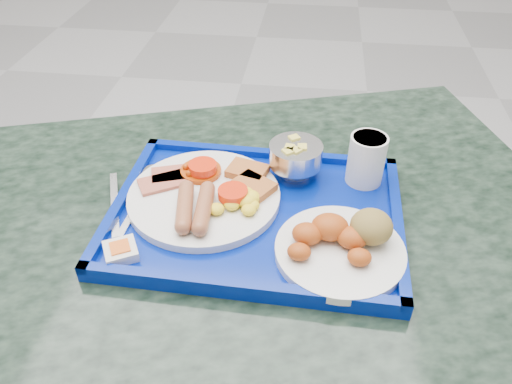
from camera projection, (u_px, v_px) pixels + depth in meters
The scene contains 10 objects.
floor at pixel (181, 266), 1.64m from camera, with size 6.00×6.00×0.00m, color gray.
table at pixel (229, 299), 0.88m from camera, with size 1.29×1.05×0.70m.
tray at pixel (256, 215), 0.77m from camera, with size 0.45×0.33×0.03m.
main_plate at pixel (209, 194), 0.79m from camera, with size 0.24×0.24×0.04m.
bread_plate at pixel (344, 242), 0.69m from camera, with size 0.18×0.18×0.06m.
fruit_bowl at pixel (296, 156), 0.82m from camera, with size 0.09×0.09×0.06m.
juice_cup at pixel (367, 158), 0.81m from camera, with size 0.06×0.06×0.08m.
spoon at pixel (146, 181), 0.83m from camera, with size 0.03×0.18×0.01m.
knife at pixel (115, 204), 0.78m from camera, with size 0.01×0.16×0.00m, color #BBBBBE.
jam_packet at pixel (121, 251), 0.69m from camera, with size 0.06×0.06×0.02m.
Camera 1 is at (0.39, -1.09, 1.22)m, focal length 35.00 mm.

